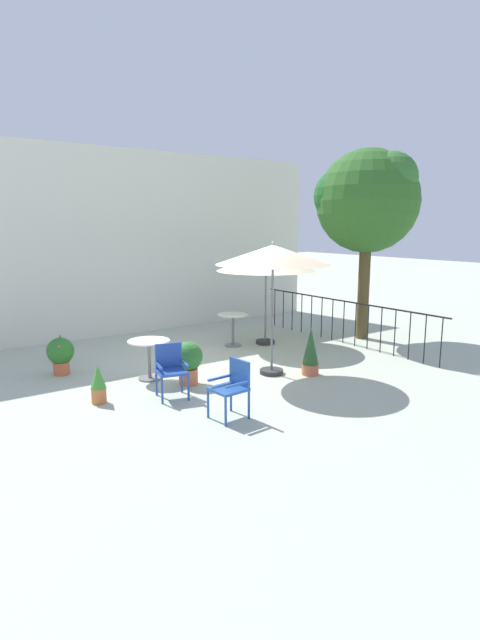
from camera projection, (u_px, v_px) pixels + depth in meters
name	position (u px, v px, depth m)	size (l,w,h in m)	color
ground_plane	(232.00, 364.00, 10.10)	(60.00, 60.00, 0.00)	#AEB6A2
villa_facade	(142.00, 243.00, 12.93)	(10.45, 0.30, 4.58)	silver
terrace_railing	(344.00, 315.00, 11.78)	(0.03, 5.46, 1.01)	black
shade_tree	(368.00, 201.00, 11.86)	(2.53, 2.41, 4.49)	#504124
patio_umbrella_0	(266.00, 261.00, 11.49)	(2.27, 2.27, 2.22)	#2D2D2D
patio_umbrella_1	(273.00, 256.00, 9.06)	(2.08, 2.08, 2.46)	#2D2D2D
cafe_table_0	(233.00, 324.00, 11.53)	(0.70, 0.70, 0.75)	silver
cafe_table_1	(149.00, 352.00, 9.04)	(0.75, 0.75, 0.72)	white
patio_chair_0	(171.00, 367.00, 8.13)	(0.56, 0.56, 0.86)	#24479F
patio_chair_1	(232.00, 384.00, 7.25)	(0.50, 0.48, 0.84)	#25519C
potted_plant_0	(61.00, 353.00, 9.35)	(0.50, 0.50, 0.70)	#D0613D
potted_plant_1	(311.00, 352.00, 9.32)	(0.31, 0.31, 0.90)	#CB6945
potted_plant_2	(98.00, 384.00, 7.86)	(0.25, 0.25, 0.60)	#C36E39
potted_plant_3	(61.00, 348.00, 10.24)	(0.24, 0.24, 0.57)	#C96F4B
potted_plant_4	(188.00, 360.00, 8.79)	(0.52, 0.52, 0.75)	#CE7145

